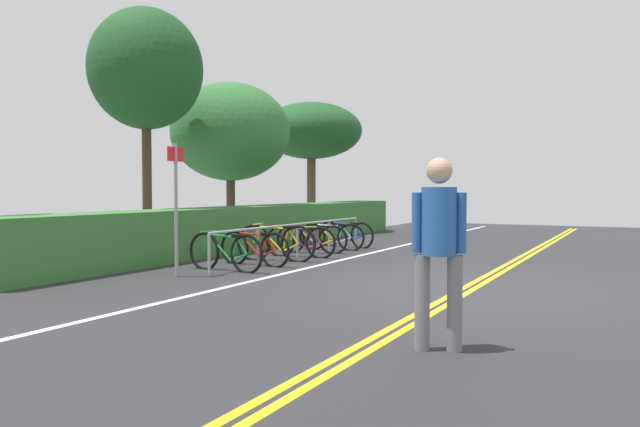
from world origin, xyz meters
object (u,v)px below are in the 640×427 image
object	(u,v)px
bicycle_0	(225,252)
tree_far_right	(230,132)
bicycle_3	(300,242)
pedestrian	(439,239)
bicycle_6	(346,234)
tree_mid	(146,70)
bicycle_1	(254,248)
sign_post_near	(176,197)
bike_rack	(297,231)
bicycle_4	(312,239)
bicycle_2	(276,243)
bicycle_5	(332,237)
tree_extra	(311,131)

from	to	relation	value
bicycle_0	tree_far_right	distance (m)	6.60
bicycle_3	pedestrian	bearing A→B (deg)	-141.61
bicycle_6	tree_mid	xyz separation A→B (m)	(-3.30, 3.52, 3.88)
bicycle_3	tree_far_right	xyz separation A→B (m)	(2.36, 3.51, 2.69)
bicycle_1	pedestrian	world-z (taller)	pedestrian
bicycle_1	pedestrian	size ratio (longest dim) A/B	0.95
bicycle_3	sign_post_near	distance (m)	3.75
bike_rack	pedestrian	bearing A→B (deg)	-141.15
bicycle_0	pedestrian	bearing A→B (deg)	-125.75
bicycle_4	tree_mid	xyz separation A→B (m)	(-1.62, 3.46, 3.89)
bike_rack	bicycle_0	bearing A→B (deg)	179.54
bike_rack	bicycle_0	world-z (taller)	bike_rack
bicycle_0	tree_mid	size ratio (longest dim) A/B	0.30
bicycle_2	pedestrian	size ratio (longest dim) A/B	0.99
tree_mid	bicycle_5	bearing A→B (deg)	-55.30
bicycle_1	tree_mid	distance (m)	5.35
bicycle_3	bicycle_5	world-z (taller)	bicycle_3
bicycle_3	tree_extra	xyz separation A→B (m)	(7.26, 3.63, 3.11)
bicycle_1	bicycle_4	xyz separation A→B (m)	(2.55, 0.10, -0.01)
bike_rack	sign_post_near	world-z (taller)	sign_post_near
bicycle_1	bicycle_5	world-z (taller)	bicycle_1
bicycle_1	tree_extra	xyz separation A→B (m)	(8.95, 3.56, 3.12)
bicycle_5	tree_mid	bearing A→B (deg)	124.70
bicycle_0	bicycle_2	distance (m)	1.75
bicycle_2	tree_extra	size ratio (longest dim) A/B	0.39
bicycle_1	bicycle_3	world-z (taller)	bicycle_3
bike_rack	sign_post_near	bearing A→B (deg)	175.23
tree_far_right	bicycle_1	bearing A→B (deg)	-139.61
bicycle_6	pedestrian	distance (m)	10.13
bicycle_5	sign_post_near	xyz separation A→B (m)	(-5.29, 0.28, 1.02)
bicycle_1	bicycle_2	size ratio (longest dim) A/B	0.96
bicycle_3	tree_mid	distance (m)	5.37
bicycle_5	bicycle_2	bearing A→B (deg)	179.90
sign_post_near	tree_extra	bearing A→B (deg)	16.74
bicycle_0	bicycle_2	world-z (taller)	bicycle_2
bicycle_1	tree_mid	bearing A→B (deg)	75.40
bike_rack	tree_mid	size ratio (longest dim) A/B	1.11
bicycle_5	tree_far_right	size ratio (longest dim) A/B	0.37
bicycle_2	pedestrian	world-z (taller)	pedestrian
bicycle_1	tree_far_right	distance (m)	5.96
bicycle_0	bicycle_5	size ratio (longest dim) A/B	1.05
bicycle_3	bicycle_6	world-z (taller)	bicycle_3
bicycle_6	tree_extra	bearing A→B (deg)	36.70
bicycle_2	bicycle_3	bearing A→B (deg)	-6.25
bike_rack	tree_far_right	bearing A→B (deg)	55.42
bike_rack	tree_extra	size ratio (longest dim) A/B	1.40
bicycle_5	tree_far_right	world-z (taller)	tree_far_right
bicycle_1	bicycle_4	bearing A→B (deg)	2.32
bicycle_0	sign_post_near	bearing A→B (deg)	164.28
bicycle_3	bicycle_5	bearing A→B (deg)	3.03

